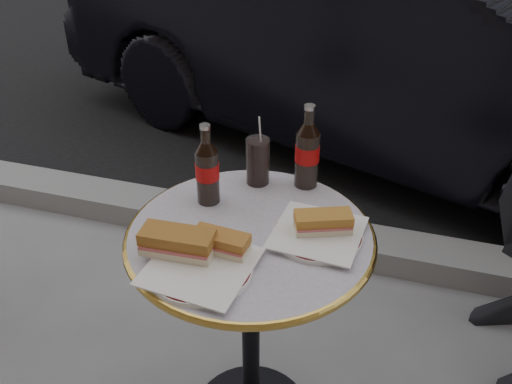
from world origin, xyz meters
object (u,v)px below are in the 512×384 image
(plate_left, at_px, (201,269))
(cola_bottle_left, at_px, (207,164))
(bistro_table, at_px, (251,336))
(cola_glass, at_px, (258,161))
(cola_bottle_right, at_px, (308,146))
(plate_right, at_px, (318,235))
(parked_car, at_px, (396,35))

(plate_left, height_order, cola_bottle_left, cola_bottle_left)
(plate_left, bearing_deg, bistro_table, 69.64)
(bistro_table, height_order, cola_glass, cola_glass)
(cola_bottle_left, bearing_deg, plate_left, -72.88)
(bistro_table, relative_size, cola_bottle_left, 3.25)
(cola_glass, bearing_deg, cola_bottle_right, 11.97)
(bistro_table, distance_m, cola_bottle_right, 0.56)
(plate_right, height_order, cola_bottle_right, cola_bottle_right)
(plate_left, xyz_separation_m, plate_right, (0.23, 0.20, -0.00))
(bistro_table, xyz_separation_m, cola_bottle_right, (0.08, 0.26, 0.49))
(bistro_table, relative_size, plate_left, 3.08)
(plate_right, bearing_deg, plate_left, -138.40)
(plate_left, height_order, cola_glass, cola_glass)
(plate_right, xyz_separation_m, cola_glass, (-0.21, 0.20, 0.06))
(cola_bottle_left, bearing_deg, plate_right, -13.15)
(plate_left, xyz_separation_m, cola_glass, (0.01, 0.40, 0.06))
(cola_bottle_left, height_order, parked_car, parked_car)
(bistro_table, distance_m, cola_glass, 0.49)
(cola_bottle_right, bearing_deg, cola_glass, -168.03)
(bistro_table, bearing_deg, plate_right, 10.41)
(bistro_table, bearing_deg, parked_car, 84.74)
(bistro_table, bearing_deg, plate_left, -110.36)
(plate_right, distance_m, cola_bottle_left, 0.34)
(cola_bottle_left, height_order, cola_bottle_right, cola_bottle_right)
(plate_left, relative_size, cola_bottle_right, 0.99)
(bistro_table, height_order, parked_car, parked_car)
(plate_left, xyz_separation_m, cola_bottle_left, (-0.08, 0.27, 0.11))
(plate_right, height_order, cola_bottle_left, cola_bottle_left)
(cola_bottle_right, bearing_deg, parked_car, 86.64)
(bistro_table, relative_size, cola_bottle_right, 3.05)
(cola_bottle_left, distance_m, cola_glass, 0.17)
(plate_left, distance_m, parked_car, 2.18)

